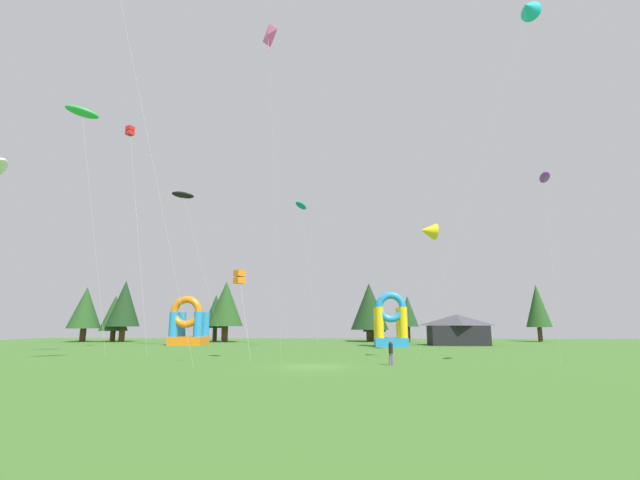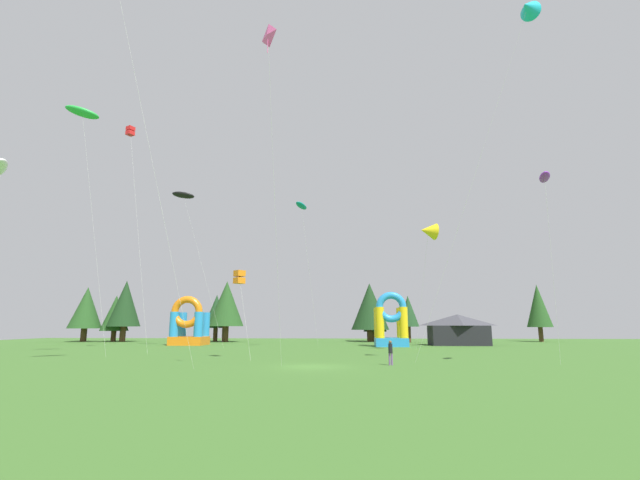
{
  "view_description": "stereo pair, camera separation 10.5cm",
  "coord_description": "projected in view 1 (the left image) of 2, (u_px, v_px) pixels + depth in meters",
  "views": [
    {
      "loc": [
        2.17,
        -30.06,
        2.77
      ],
      "look_at": [
        0.0,
        9.75,
        10.46
      ],
      "focal_mm": 24.62,
      "sensor_mm": 36.0,
      "label": 1
    },
    {
      "loc": [
        2.27,
        -30.05,
        2.77
      ],
      "look_at": [
        0.0,
        9.75,
        10.46
      ],
      "focal_mm": 24.62,
      "sensor_mm": 36.0,
      "label": 2
    }
  ],
  "objects": [
    {
      "name": "kite_teal_parafoil",
      "position": [
        301.0,
        206.0,
        53.72
      ],
      "size": [
        2.73,
        5.07,
        17.61
      ],
      "color": "#0C7F7A",
      "rests_on": "ground_plane"
    },
    {
      "name": "tree_row_0",
      "position": [
        85.0,
        308.0,
        72.29
      ],
      "size": [
        5.22,
        5.22,
        8.88
      ],
      "color": "#4C331E",
      "rests_on": "ground_plane"
    },
    {
      "name": "kite_black_parafoil",
      "position": [
        183.0,
        195.0,
        56.69
      ],
      "size": [
        7.39,
        1.64,
        19.91
      ],
      "color": "black",
      "rests_on": "ground_plane"
    },
    {
      "name": "kite_cyan_delta",
      "position": [
        528.0,
        8.0,
        30.21
      ],
      "size": [
        8.66,
        7.41,
        24.98
      ],
      "color": "#19B7CC",
      "rests_on": "ground_plane"
    },
    {
      "name": "tree_row_5",
      "position": [
        369.0,
        307.0,
        72.95
      ],
      "size": [
        6.22,
        6.22,
        9.56
      ],
      "color": "#4C331E",
      "rests_on": "ground_plane"
    },
    {
      "name": "kite_green_parafoil",
      "position": [
        82.0,
        112.0,
        40.74
      ],
      "size": [
        5.08,
        2.72,
        22.93
      ],
      "color": "green",
      "rests_on": "ground_plane"
    },
    {
      "name": "person_far_side",
      "position": [
        391.0,
        350.0,
        30.39
      ],
      "size": [
        0.33,
        0.33,
        1.68
      ],
      "rotation": [
        0.0,
        0.0,
        2.99
      ],
      "color": "#724C8C",
      "rests_on": "ground_plane"
    },
    {
      "name": "kite_pink_diamond",
      "position": [
        268.0,
        39.0,
        26.06
      ],
      "size": [
        0.93,
        8.0,
        20.19
      ],
      "color": "#EA599E",
      "rests_on": "ground_plane"
    },
    {
      "name": "kite_purple_parafoil",
      "position": [
        545.0,
        178.0,
        31.03
      ],
      "size": [
        1.48,
        3.15,
        13.33
      ],
      "color": "purple",
      "rests_on": "ground_plane"
    },
    {
      "name": "festival_tent",
      "position": [
        458.0,
        330.0,
        59.45
      ],
      "size": [
        7.57,
        4.25,
        4.12
      ],
      "color": "black",
      "rests_on": "ground_plane"
    },
    {
      "name": "ground_plane",
      "position": [
        312.0,
        367.0,
        29.06
      ],
      "size": [
        120.0,
        120.0,
        0.0
      ],
      "primitive_type": "plane",
      "color": "#3D6B28"
    },
    {
      "name": "inflatable_red_slide",
      "position": [
        391.0,
        325.0,
        56.31
      ],
      "size": [
        4.08,
        3.94,
        6.86
      ],
      "color": "#268CD8",
      "rests_on": "ground_plane"
    },
    {
      "name": "tree_row_3",
      "position": [
        216.0,
        311.0,
        73.49
      ],
      "size": [
        4.06,
        4.06,
        7.69
      ],
      "color": "#4C331E",
      "rests_on": "ground_plane"
    },
    {
      "name": "tree_row_4",
      "position": [
        226.0,
        304.0,
        71.75
      ],
      "size": [
        5.78,
        5.78,
        9.77
      ],
      "color": "#4C331E",
      "rests_on": "ground_plane"
    },
    {
      "name": "tree_row_6",
      "position": [
        374.0,
        314.0,
        73.98
      ],
      "size": [
        3.88,
        3.88,
        7.33
      ],
      "color": "#4C331E",
      "rests_on": "ground_plane"
    },
    {
      "name": "tree_row_7",
      "position": [
        408.0,
        311.0,
        69.21
      ],
      "size": [
        3.29,
        3.29,
        7.24
      ],
      "color": "#4C331E",
      "rests_on": "ground_plane"
    },
    {
      "name": "kite_red_box",
      "position": [
        130.0,
        132.0,
        48.96
      ],
      "size": [
        5.41,
        2.97,
        24.54
      ],
      "color": "red",
      "rests_on": "ground_plane"
    },
    {
      "name": "kite_orange_box",
      "position": [
        239.0,
        277.0,
        36.67
      ],
      "size": [
        1.98,
        1.84,
        7.22
      ],
      "color": "orange",
      "rests_on": "ground_plane"
    },
    {
      "name": "inflatable_yellow_castle",
      "position": [
        188.0,
        327.0,
        59.84
      ],
      "size": [
        4.52,
        4.2,
        6.58
      ],
      "color": "orange",
      "rests_on": "ground_plane"
    },
    {
      "name": "tree_row_8",
      "position": [
        537.0,
        306.0,
        72.23
      ],
      "size": [
        3.94,
        3.94,
        9.28
      ],
      "color": "#4C331E",
      "rests_on": "ground_plane"
    },
    {
      "name": "kite_yellow_delta",
      "position": [
        428.0,
        231.0,
        47.03
      ],
      "size": [
        2.16,
        5.75,
        13.62
      ],
      "color": "yellow",
      "rests_on": "ground_plane"
    },
    {
      "name": "tree_row_1",
      "position": [
        115.0,
        313.0,
        72.98
      ],
      "size": [
        4.5,
        4.5,
        7.57
      ],
      "color": "#4C331E",
      "rests_on": "ground_plane"
    },
    {
      "name": "tree_row_2",
      "position": [
        124.0,
        304.0,
        72.34
      ],
      "size": [
        5.21,
        5.21,
        9.95
      ],
      "color": "#4C331E",
      "rests_on": "ground_plane"
    }
  ]
}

